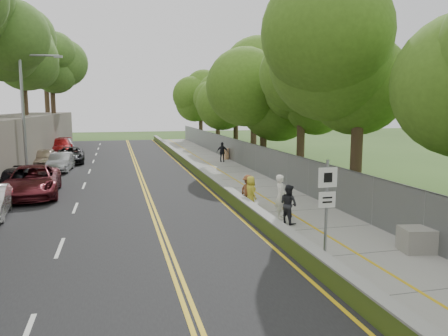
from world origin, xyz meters
TOP-DOWN VIEW (x-y plane):
  - ground at (0.00, 0.00)m, footprint 140.00×140.00m
  - road at (-5.40, 15.00)m, footprint 11.20×66.00m
  - sidewalk at (2.55, 15.00)m, footprint 4.20×66.00m
  - jersey_barrier at (0.25, 15.00)m, footprint 0.42×66.00m
  - chainlink_fence at (4.65, 15.00)m, footprint 0.04×66.00m
  - trees_fenceside at (7.00, 15.00)m, footprint 7.00×66.00m
  - streetlight at (-10.46, 14.00)m, footprint 2.52×0.22m
  - signpost at (1.05, -3.02)m, footprint 0.62×0.09m
  - construction_barrel at (4.30, 22.70)m, footprint 0.61×0.61m
  - concrete_block at (4.30, -3.25)m, footprint 1.31×1.07m
  - car_2 at (-9.61, 9.36)m, footprint 3.06×5.96m
  - car_3 at (-10.60, 9.44)m, footprint 2.33×5.01m
  - car_4 at (-10.60, 20.12)m, footprint 1.86×4.59m
  - car_5 at (-9.23, 18.65)m, footprint 1.64×4.16m
  - car_6 at (-9.00, 23.37)m, footprint 2.47×4.90m
  - car_7 at (-10.60, 30.10)m, footprint 2.48×5.65m
  - car_8 at (-10.60, 35.13)m, footprint 2.03×4.17m
  - painter_0 at (0.75, 3.89)m, footprint 0.60×0.81m
  - painter_1 at (1.45, 1.88)m, footprint 0.64×0.79m
  - painter_2 at (1.45, 1.00)m, footprint 0.86×0.95m
  - painter_3 at (0.75, 4.27)m, footprint 0.89×1.12m
  - person_far at (3.58, 20.96)m, footprint 1.07×0.75m

SIDE VIEW (x-z plane):
  - ground at x=0.00m, z-range 0.00..0.00m
  - road at x=-5.40m, z-range 0.00..0.04m
  - sidewalk at x=2.55m, z-range 0.00..0.05m
  - jersey_barrier at x=0.25m, z-range 0.00..0.60m
  - concrete_block at x=4.30m, z-range 0.05..0.84m
  - construction_barrel at x=4.30m, z-range 0.05..1.04m
  - car_6 at x=-9.00m, z-range 0.04..1.37m
  - car_5 at x=-9.23m, z-range 0.04..1.39m
  - car_8 at x=-10.60m, z-range 0.04..1.41m
  - car_3 at x=-10.60m, z-range 0.04..1.46m
  - painter_0 at x=0.75m, z-range 0.05..1.57m
  - painter_3 at x=0.75m, z-range 0.05..1.57m
  - car_4 at x=-10.60m, z-range 0.04..1.60m
  - car_2 at x=-9.61m, z-range 0.04..1.65m
  - car_7 at x=-10.60m, z-range 0.04..1.66m
  - painter_2 at x=1.45m, z-range 0.05..1.65m
  - person_far at x=3.58m, z-range 0.05..1.74m
  - painter_1 at x=1.45m, z-range 0.05..1.93m
  - chainlink_fence at x=4.65m, z-range 0.00..2.00m
  - signpost at x=1.05m, z-range 0.41..3.51m
  - streetlight at x=-10.46m, z-range 0.64..8.64m
  - trees_fenceside at x=7.00m, z-range 0.00..14.00m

